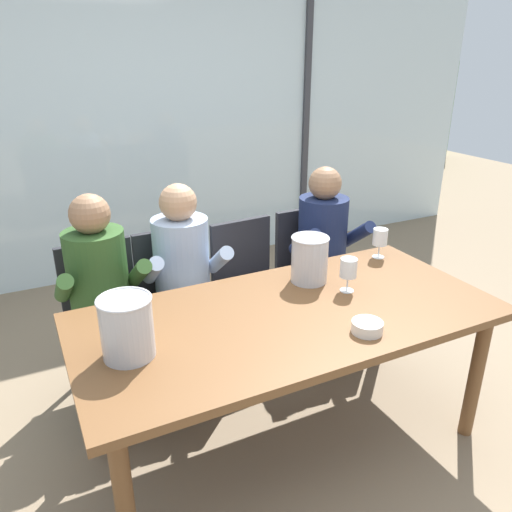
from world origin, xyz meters
TOP-DOWN VIEW (x-y plane):
  - ground at (0.00, 1.00)m, footprint 14.00×14.00m
  - window_glass_panel at (0.00, 2.53)m, footprint 7.16×0.03m
  - window_mullion_right at (1.61, 2.51)m, footprint 0.06×0.06m
  - hillside_vineyard at (0.00, 6.46)m, footprint 13.16×2.40m
  - dining_table at (0.00, 0.00)m, footprint 1.96×0.93m
  - chair_near_curtain at (-0.70, 0.88)m, footprint 0.46×0.46m
  - chair_left_of_center at (-0.27, 0.89)m, footprint 0.45×0.45m
  - chair_center at (0.21, 0.86)m, footprint 0.47×0.47m
  - chair_right_of_center at (0.69, 0.90)m, footprint 0.45×0.45m
  - person_olive_shirt at (-0.72, 0.74)m, footprint 0.47×0.62m
  - person_pale_blue_shirt at (-0.25, 0.74)m, footprint 0.48×0.63m
  - person_navy_polo at (0.71, 0.74)m, footprint 0.49×0.63m
  - ice_bucket_primary at (-0.74, -0.02)m, footprint 0.21×0.21m
  - ice_bucket_secondary at (0.26, 0.25)m, footprint 0.20×0.20m
  - tasting_bowl at (0.21, -0.30)m, footprint 0.13×0.13m
  - wine_glass_by_left_taster at (0.37, 0.06)m, footprint 0.08×0.08m
  - wine_glass_near_bucket at (0.79, 0.34)m, footprint 0.08×0.08m

SIDE VIEW (x-z plane):
  - ground at x=0.00m, z-range 0.00..0.00m
  - chair_near_curtain at x=-0.70m, z-range 0.07..0.96m
  - chair_left_of_center at x=-0.27m, z-range 0.07..0.96m
  - chair_center at x=0.21m, z-range 0.07..0.96m
  - chair_right_of_center at x=0.69m, z-range 0.07..0.96m
  - dining_table at x=0.00m, z-range 0.30..1.05m
  - person_olive_shirt at x=-0.72m, z-range 0.09..1.29m
  - person_pale_blue_shirt at x=-0.25m, z-range 0.09..1.29m
  - person_navy_polo at x=0.71m, z-range 0.09..1.29m
  - tasting_bowl at x=0.21m, z-range 0.75..0.80m
  - hillside_vineyard at x=0.00m, z-range 0.00..1.71m
  - wine_glass_by_left_taster at x=0.37m, z-range 0.78..0.96m
  - wine_glass_near_bucket at x=0.79m, z-range 0.78..0.96m
  - ice_bucket_secondary at x=0.26m, z-range 0.76..1.00m
  - ice_bucket_primary at x=-0.74m, z-range 0.76..1.01m
  - window_glass_panel at x=0.00m, z-range 0.00..2.60m
  - window_mullion_right at x=1.61m, z-range 0.00..2.60m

